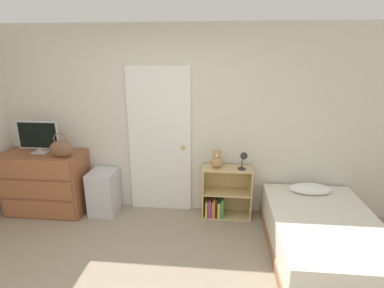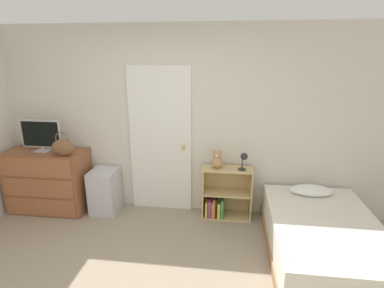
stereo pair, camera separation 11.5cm
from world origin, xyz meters
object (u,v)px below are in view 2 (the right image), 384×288
Objects in this scene: storage_bin at (105,191)px; teddy_bear at (217,160)px; dresser at (49,181)px; desk_lamp at (244,158)px; bookshelf at (223,197)px; bed at (323,238)px; tv at (41,135)px; handbag at (63,147)px.

storage_bin is 1.65m from teddy_bear.
dresser is 4.60× the size of desk_lamp.
bed is (1.11, -0.75, -0.06)m from bookshelf.
bed is at bearing -39.26° from desk_lamp.
bookshelf reaches higher than bed.
tv is 2.63m from bookshelf.
handbag is 0.53× the size of storage_bin.
handbag is at bearing -22.11° from tv.
tv is 1.71× the size of handbag.
desk_lamp is at bearing -10.54° from bookshelf.
bed is at bearing -34.02° from bookshelf.
storage_bin is at bearing 24.29° from handbag.
teddy_bear is 0.35m from desk_lamp.
bed is at bearing -10.07° from dresser.
bookshelf is 0.64m from desk_lamp.
tv reaches higher than bookshelf.
bookshelf is (2.50, 0.10, -0.82)m from tv.
tv is at bearing 169.76° from bed.
teddy_bear is at bearing 7.22° from handbag.
tv is 3.77m from bed.
bed is (3.61, -0.65, -0.87)m from tv.
storage_bin is at bearing 2.30° from tv.
tv reaches higher than dresser.
handbag reaches higher than bed.
desk_lamp is (1.92, 0.02, 0.57)m from storage_bin.
tv is (-0.03, 0.02, 0.66)m from dresser.
tv reaches higher than desk_lamp.
handbag is 2.03m from teddy_bear.
storage_bin is (0.43, 0.20, -0.68)m from handbag.
bookshelf is 2.92× the size of teddy_bear.
bookshelf is at bearing 2.24° from tv.
storage_bin is (0.80, 0.05, -0.13)m from dresser.
tv reaches higher than teddy_bear.
desk_lamp is 0.13× the size of bed.
dresser is at bearing -177.37° from bookshelf.
dresser is 2.41m from teddy_bear.
handbag reaches higher than dresser.
bookshelf is at bearing 7.05° from handbag.
bed is at bearing -10.24° from tv.
handbag is 3.33m from bed.
teddy_bear is 1.02× the size of desk_lamp.
teddy_bear is 0.13× the size of bed.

